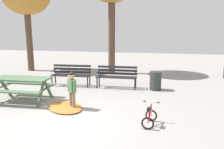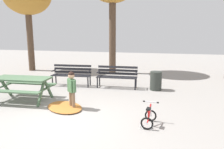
{
  "view_description": "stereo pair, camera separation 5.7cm",
  "coord_description": "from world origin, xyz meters",
  "px_view_note": "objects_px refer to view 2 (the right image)",
  "views": [
    {
      "loc": [
        2.34,
        -4.77,
        2.26
      ],
      "look_at": [
        0.77,
        2.17,
        0.85
      ],
      "focal_mm": 35.94,
      "sensor_mm": 36.0,
      "label": 1
    },
    {
      "loc": [
        2.4,
        -4.75,
        2.26
      ],
      "look_at": [
        0.77,
        2.17,
        0.85
      ],
      "focal_mm": 35.94,
      "sensor_mm": 36.0,
      "label": 2
    }
  ],
  "objects_px": {
    "trash_bin": "(156,81)",
    "picnic_table": "(22,83)",
    "child_standing": "(72,87)",
    "kids_bicycle": "(149,117)",
    "park_bench_left": "(117,75)",
    "park_bench_far_left": "(72,73)"
  },
  "relations": [
    {
      "from": "park_bench_left",
      "to": "trash_bin",
      "type": "relative_size",
      "value": 2.25
    },
    {
      "from": "picnic_table",
      "to": "child_standing",
      "type": "bearing_deg",
      "value": -10.22
    },
    {
      "from": "picnic_table",
      "to": "park_bench_left",
      "type": "distance_m",
      "value": 3.55
    },
    {
      "from": "child_standing",
      "to": "trash_bin",
      "type": "relative_size",
      "value": 1.54
    },
    {
      "from": "child_standing",
      "to": "kids_bicycle",
      "type": "distance_m",
      "value": 2.42
    },
    {
      "from": "park_bench_left",
      "to": "trash_bin",
      "type": "xyz_separation_m",
      "value": [
        1.52,
        -0.04,
        -0.15
      ]
    },
    {
      "from": "picnic_table",
      "to": "trash_bin",
      "type": "xyz_separation_m",
      "value": [
        4.16,
        2.34,
        -0.23
      ]
    },
    {
      "from": "picnic_table",
      "to": "kids_bicycle",
      "type": "xyz_separation_m",
      "value": [
        4.14,
        -1.03,
        -0.39
      ]
    },
    {
      "from": "kids_bicycle",
      "to": "picnic_table",
      "type": "bearing_deg",
      "value": 165.99
    },
    {
      "from": "trash_bin",
      "to": "park_bench_left",
      "type": "bearing_deg",
      "value": 178.34
    },
    {
      "from": "park_bench_far_left",
      "to": "park_bench_left",
      "type": "height_order",
      "value": "same"
    },
    {
      "from": "park_bench_left",
      "to": "child_standing",
      "type": "xyz_separation_m",
      "value": [
        -0.77,
        -2.72,
        0.14
      ]
    },
    {
      "from": "child_standing",
      "to": "trash_bin",
      "type": "bearing_deg",
      "value": 49.41
    },
    {
      "from": "park_bench_far_left",
      "to": "child_standing",
      "type": "xyz_separation_m",
      "value": [
        1.14,
        -2.64,
        0.14
      ]
    },
    {
      "from": "child_standing",
      "to": "kids_bicycle",
      "type": "height_order",
      "value": "child_standing"
    },
    {
      "from": "park_bench_left",
      "to": "park_bench_far_left",
      "type": "bearing_deg",
      "value": -177.67
    },
    {
      "from": "park_bench_left",
      "to": "kids_bicycle",
      "type": "xyz_separation_m",
      "value": [
        1.5,
        -3.42,
        -0.31
      ]
    },
    {
      "from": "child_standing",
      "to": "trash_bin",
      "type": "height_order",
      "value": "child_standing"
    },
    {
      "from": "park_bench_left",
      "to": "picnic_table",
      "type": "bearing_deg",
      "value": -137.86
    },
    {
      "from": "park_bench_left",
      "to": "trash_bin",
      "type": "height_order",
      "value": "park_bench_left"
    },
    {
      "from": "park_bench_far_left",
      "to": "kids_bicycle",
      "type": "height_order",
      "value": "park_bench_far_left"
    },
    {
      "from": "trash_bin",
      "to": "picnic_table",
      "type": "bearing_deg",
      "value": -150.64
    }
  ]
}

